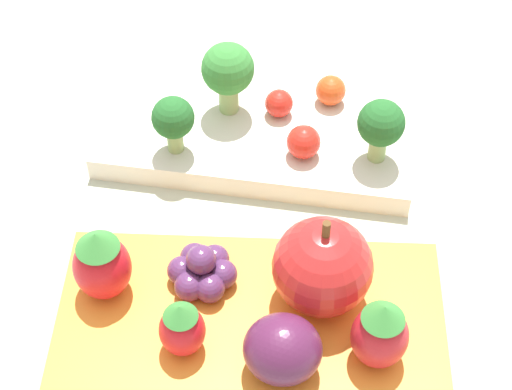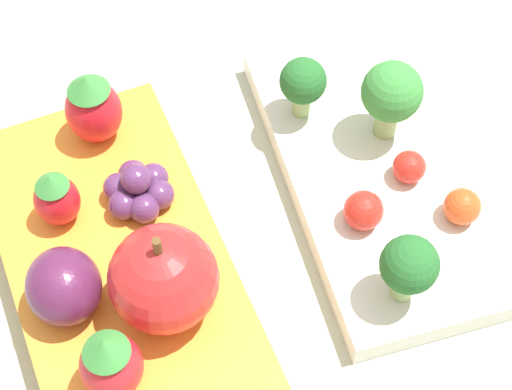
% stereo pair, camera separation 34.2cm
% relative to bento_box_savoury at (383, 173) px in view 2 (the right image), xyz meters
% --- Properties ---
extents(ground_plane, '(4.00, 4.00, 0.00)m').
position_rel_bento_box_savoury_xyz_m(ground_plane, '(-0.00, -0.09, -0.01)').
color(ground_plane, '#ADB7A3').
extents(bento_box_savoury, '(0.23, 0.13, 0.02)m').
position_rel_bento_box_savoury_xyz_m(bento_box_savoury, '(0.00, 0.00, 0.00)').
color(bento_box_savoury, silver).
rests_on(bento_box_savoury, ground_plane).
extents(bento_box_fruit, '(0.23, 0.13, 0.03)m').
position_rel_bento_box_savoury_xyz_m(bento_box_fruit, '(0.01, -0.17, 0.00)').
color(bento_box_fruit, orange).
rests_on(bento_box_fruit, ground_plane).
extents(broccoli_floret_0, '(0.04, 0.04, 0.06)m').
position_rel_bento_box_savoury_xyz_m(broccoli_floret_0, '(-0.02, 0.01, 0.05)').
color(broccoli_floret_0, '#93B770').
rests_on(broccoli_floret_0, bento_box_savoury).
extents(broccoli_floret_1, '(0.03, 0.03, 0.04)m').
position_rel_bento_box_savoury_xyz_m(broccoli_floret_1, '(-0.06, -0.03, 0.04)').
color(broccoli_floret_1, '#93B770').
rests_on(broccoli_floret_1, bento_box_savoury).
extents(broccoli_floret_2, '(0.03, 0.03, 0.05)m').
position_rel_bento_box_savoury_xyz_m(broccoli_floret_2, '(0.08, -0.03, 0.04)').
color(broccoli_floret_2, '#93B770').
rests_on(broccoli_floret_2, bento_box_savoury).
extents(cherry_tomato_0, '(0.02, 0.02, 0.02)m').
position_rel_bento_box_savoury_xyz_m(cherry_tomato_0, '(0.05, 0.03, 0.02)').
color(cherry_tomato_0, '#DB4C1E').
rests_on(cherry_tomato_0, bento_box_savoury).
extents(cherry_tomato_1, '(0.02, 0.02, 0.02)m').
position_rel_bento_box_savoury_xyz_m(cherry_tomato_1, '(0.01, 0.01, 0.02)').
color(cherry_tomato_1, red).
rests_on(cherry_tomato_1, bento_box_savoury).
extents(cherry_tomato_2, '(0.02, 0.02, 0.02)m').
position_rel_bento_box_savoury_xyz_m(cherry_tomato_2, '(0.03, -0.03, 0.02)').
color(cherry_tomato_2, red).
rests_on(cherry_tomato_2, bento_box_savoury).
extents(apple, '(0.06, 0.06, 0.07)m').
position_rel_bento_box_savoury_xyz_m(apple, '(0.05, -0.15, 0.05)').
color(apple, red).
rests_on(apple, bento_box_fruit).
extents(strawberry_0, '(0.03, 0.03, 0.04)m').
position_rel_bento_box_savoury_xyz_m(strawberry_0, '(-0.02, -0.19, 0.04)').
color(strawberry_0, red).
rests_on(strawberry_0, bento_box_fruit).
extents(strawberry_1, '(0.03, 0.03, 0.05)m').
position_rel_bento_box_savoury_xyz_m(strawberry_1, '(-0.08, -0.16, 0.04)').
color(strawberry_1, red).
rests_on(strawberry_1, bento_box_fruit).
extents(strawberry_2, '(0.03, 0.03, 0.05)m').
position_rel_bento_box_savoury_xyz_m(strawberry_2, '(0.08, -0.19, 0.04)').
color(strawberry_2, red).
rests_on(strawberry_2, bento_box_fruit).
extents(plum, '(0.04, 0.04, 0.04)m').
position_rel_bento_box_savoury_xyz_m(plum, '(0.03, -0.20, 0.04)').
color(plum, '#511E42').
rests_on(plum, bento_box_fruit).
extents(grape_cluster, '(0.04, 0.04, 0.03)m').
position_rel_bento_box_savoury_xyz_m(grape_cluster, '(-0.02, -0.15, 0.03)').
color(grape_cluster, '#562D5B').
rests_on(grape_cluster, bento_box_fruit).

